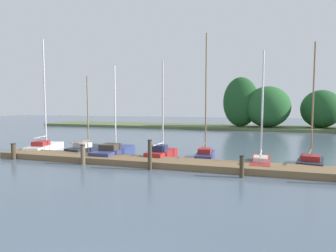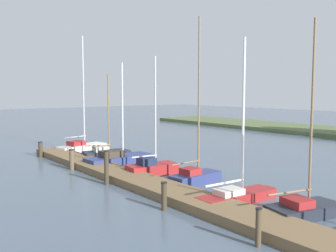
# 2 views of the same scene
# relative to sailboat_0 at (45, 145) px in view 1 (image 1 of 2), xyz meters

# --- Properties ---
(dock_pier) EXTENTS (25.80, 1.80, 0.35)m
(dock_pier) POSITION_rel_sailboat_0_xyz_m (12.04, -2.17, -0.26)
(dock_pier) COLOR brown
(dock_pier) RESTS_ON ground
(far_shore) EXTENTS (62.06, 8.27, 7.54)m
(far_shore) POSITION_rel_sailboat_0_xyz_m (20.61, 24.46, 2.18)
(far_shore) COLOR #56663D
(far_shore) RESTS_ON ground
(sailboat_0) EXTENTS (1.87, 4.00, 8.28)m
(sailboat_0) POSITION_rel_sailboat_0_xyz_m (0.00, 0.00, 0.00)
(sailboat_0) COLOR white
(sailboat_0) RESTS_ON ground
(sailboat_1) EXTENTS (1.77, 3.20, 5.49)m
(sailboat_1) POSITION_rel_sailboat_0_xyz_m (3.65, -0.00, -0.08)
(sailboat_1) COLOR #232833
(sailboat_1) RESTS_ON ground
(sailboat_2) EXTENTS (1.42, 4.32, 6.04)m
(sailboat_2) POSITION_rel_sailboat_0_xyz_m (6.04, -0.42, -0.07)
(sailboat_2) COLOR navy
(sailboat_2) RESTS_ON ground
(sailboat_3) EXTENTS (1.44, 2.93, 6.17)m
(sailboat_3) POSITION_rel_sailboat_0_xyz_m (9.40, -0.42, -0.01)
(sailboat_3) COLOR maroon
(sailboat_3) RESTS_ON ground
(sailboat_4) EXTENTS (1.16, 3.08, 7.84)m
(sailboat_4) POSITION_rel_sailboat_0_xyz_m (12.05, 0.22, -0.00)
(sailboat_4) COLOR navy
(sailboat_4) RESTS_ON ground
(sailboat_5) EXTENTS (1.21, 3.89, 6.47)m
(sailboat_5) POSITION_rel_sailboat_0_xyz_m (15.35, -0.50, -0.09)
(sailboat_5) COLOR maroon
(sailboat_5) RESTS_ON ground
(sailboat_6) EXTENTS (1.83, 3.13, 6.86)m
(sailboat_6) POSITION_rel_sailboat_0_xyz_m (17.98, 0.01, -0.08)
(sailboat_6) COLOR #232833
(sailboat_6) RESTS_ON ground
(mooring_piling_0) EXTENTS (0.31, 0.31, 1.01)m
(mooring_piling_0) POSITION_rel_sailboat_0_xyz_m (0.43, -3.23, 0.08)
(mooring_piling_0) COLOR #3D3323
(mooring_piling_0) RESTS_ON ground
(mooring_piling_1) EXTENTS (0.30, 0.30, 1.15)m
(mooring_piling_1) POSITION_rel_sailboat_0_xyz_m (5.54, -3.25, 0.15)
(mooring_piling_1) COLOR brown
(mooring_piling_1) RESTS_ON ground
(mooring_piling_2) EXTENTS (0.24, 0.24, 1.60)m
(mooring_piling_2) POSITION_rel_sailboat_0_xyz_m (9.70, -3.35, 0.38)
(mooring_piling_2) COLOR #3D3323
(mooring_piling_2) RESTS_ON ground
(mooring_piling_3) EXTENTS (0.24, 0.24, 1.06)m
(mooring_piling_3) POSITION_rel_sailboat_0_xyz_m (14.39, -3.51, 0.10)
(mooring_piling_3) COLOR #3D3323
(mooring_piling_3) RESTS_ON ground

